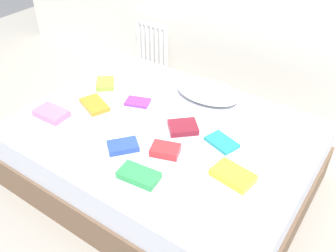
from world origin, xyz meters
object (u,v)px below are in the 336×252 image
(textbook_orange, at_px, (94,105))
(textbook_purple, at_px, (138,102))
(pillow, at_px, (208,91))
(radiator, at_px, (152,48))
(bed, at_px, (164,155))
(textbook_maroon, at_px, (183,127))
(textbook_yellow, at_px, (233,175))
(textbook_red, at_px, (165,150))
(textbook_green, at_px, (139,175))
(textbook_blue, at_px, (123,146))
(textbook_teal, at_px, (222,142))
(textbook_pink, at_px, (51,113))
(textbook_lime, at_px, (105,84))

(textbook_orange, xyz_separation_m, textbook_purple, (0.24, 0.21, -0.00))
(pillow, bearing_deg, radiator, 146.52)
(bed, relative_size, textbook_orange, 8.30)
(textbook_orange, bearing_deg, textbook_purple, 64.55)
(pillow, xyz_separation_m, textbook_maroon, (0.07, -0.45, -0.03))
(pillow, distance_m, textbook_yellow, 0.88)
(textbook_red, bearing_deg, textbook_purple, 126.31)
(textbook_yellow, bearing_deg, bed, 172.31)
(textbook_green, bearing_deg, textbook_blue, 142.33)
(bed, bearing_deg, textbook_blue, -104.41)
(textbook_teal, bearing_deg, textbook_green, -96.33)
(bed, relative_size, textbook_blue, 10.53)
(bed, relative_size, textbook_pink, 8.56)
(textbook_purple, xyz_separation_m, textbook_pink, (-0.40, -0.48, 0.01))
(radiator, distance_m, textbook_green, 2.05)
(textbook_pink, bearing_deg, textbook_blue, -0.14)
(pillow, xyz_separation_m, textbook_green, (0.11, -0.98, -0.03))
(textbook_blue, bearing_deg, textbook_yellow, -38.03)
(pillow, bearing_deg, textbook_red, -81.31)
(pillow, xyz_separation_m, textbook_yellow, (0.56, -0.68, -0.03))
(radiator, bearing_deg, textbook_purple, -58.06)
(textbook_purple, bearing_deg, textbook_teal, -24.65)
(textbook_red, distance_m, textbook_pink, 0.91)
(textbook_orange, relative_size, textbook_purple, 1.36)
(textbook_teal, height_order, textbook_yellow, textbook_yellow)
(textbook_purple, bearing_deg, bed, -41.46)
(textbook_orange, relative_size, textbook_lime, 1.28)
(textbook_green, bearing_deg, textbook_purple, 122.57)
(textbook_maroon, height_order, textbook_lime, textbook_maroon)
(textbook_red, relative_size, textbook_green, 0.75)
(textbook_yellow, xyz_separation_m, textbook_blue, (-0.69, -0.16, -0.00))
(textbook_yellow, bearing_deg, textbook_lime, 172.82)
(pillow, height_order, textbook_green, pillow)
(textbook_green, xyz_separation_m, textbook_lime, (-0.87, 0.67, -0.00))
(textbook_pink, bearing_deg, textbook_red, 6.81)
(pillow, bearing_deg, textbook_blue, -99.33)
(textbook_purple, bearing_deg, textbook_pink, -149.56)
(radiator, relative_size, textbook_blue, 2.95)
(textbook_teal, height_order, textbook_blue, textbook_blue)
(textbook_purple, bearing_deg, radiator, 102.23)
(bed, relative_size, radiator, 3.57)
(pillow, relative_size, textbook_purple, 2.88)
(textbook_red, relative_size, textbook_purple, 1.00)
(textbook_blue, xyz_separation_m, textbook_purple, (-0.25, 0.46, -0.01))
(textbook_yellow, height_order, textbook_maroon, textbook_yellow)
(textbook_blue, distance_m, textbook_purple, 0.52)
(pillow, height_order, textbook_red, pillow)
(textbook_red, distance_m, textbook_orange, 0.74)
(textbook_orange, relative_size, textbook_pink, 1.03)
(textbook_orange, distance_m, textbook_lime, 0.30)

